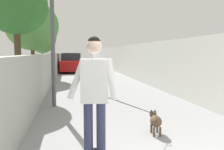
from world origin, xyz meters
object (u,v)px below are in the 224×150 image
car_near (71,63)px  car_far (70,60)px  person_skateboarder (94,88)px  dog (155,120)px  tree_left_mid (42,37)px  tree_left_near (16,7)px  tree_left_distant (32,25)px  lamp_post (52,15)px

car_near → car_far: same height
car_near → car_far: size_ratio=1.01×
person_skateboarder → dog: (1.06, -1.31, -0.84)m
tree_left_mid → car_far: (6.43, -2.37, -2.20)m
tree_left_near → person_skateboarder: size_ratio=2.53×
dog → tree_left_distant: bearing=19.6°
person_skateboarder → car_far: person_skateboarder is taller
tree_left_mid → car_far: tree_left_mid is taller
lamp_post → dog: lamp_post is taller
lamp_post → car_far: lamp_post is taller
car_near → person_skateboarder: bearing=-179.3°
tree_left_distant → car_far: bearing=-10.6°
tree_left_distant → car_far: tree_left_distant is taller
tree_left_near → tree_left_mid: bearing=1.5°
tree_left_distant → car_near: 5.85m
person_skateboarder → car_near: person_skateboarder is taller
tree_left_near → dog: bearing=-145.7°
tree_left_mid → dog: (-16.76, -3.89, -2.64)m
tree_left_near → tree_left_distant: tree_left_distant is taller
lamp_post → person_skateboarder: size_ratio=2.21×
tree_left_distant → person_skateboarder: tree_left_distant is taller
tree_left_distant → dog: tree_left_distant is taller
person_skateboarder → lamp_post: bearing=11.7°
dog → car_far: bearing=3.7°
lamp_post → person_skateboarder: bearing=-168.3°
tree_left_mid → dog: size_ratio=3.00×
person_skateboarder → car_far: 24.25m
tree_left_near → car_near: (10.25, -2.07, -2.61)m
tree_left_near → lamp_post: tree_left_near is taller
dog → car_near: 15.59m
tree_left_near → lamp_post: bearing=-148.9°
lamp_post → car_near: 12.85m
car_far → tree_left_mid: bearing=159.7°
car_near → car_far: (7.68, -0.00, -0.00)m
tree_left_distant → car_near: size_ratio=1.08×
lamp_post → dog: bearing=-143.2°
person_skateboarder → tree_left_mid: bearing=8.2°
tree_left_mid → tree_left_distant: (-6.00, -0.05, 0.31)m
tree_left_mid → lamp_post: tree_left_mid is taller
tree_left_distant → person_skateboarder: size_ratio=2.70×
car_far → lamp_post: bearing=178.3°
lamp_post → dog: (-2.82, -2.11, -2.41)m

